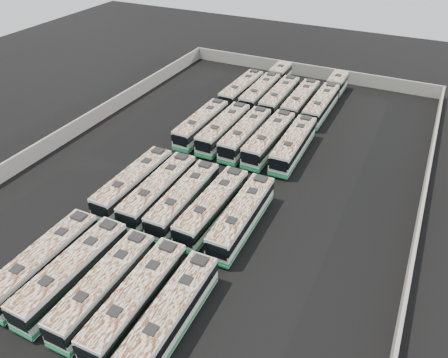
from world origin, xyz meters
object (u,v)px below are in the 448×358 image
bus_midfront_far_right (242,216)px  bus_midback_right (269,139)px  bus_midfront_center (184,199)px  bus_midfront_right (213,207)px  bus_midback_far_right (294,145)px  bus_back_center (280,97)px  bus_front_far_right (171,315)px  bus_midback_left (224,129)px  bus_midfront_left (159,191)px  bus_midback_far_left (202,124)px  bus_front_center (105,286)px  bus_front_far_left (44,261)px  bus_midfront_far_left (134,183)px  bus_front_left (73,272)px  bus_back_far_left (242,90)px  bus_front_right (137,299)px  bus_back_right (300,101)px  bus_midback_center (245,134)px  bus_back_far_right (327,98)px  bus_back_left (267,86)px

bus_midfront_far_right → bus_midback_right: size_ratio=0.97×
bus_midfront_center → bus_midfront_right: bearing=2.1°
bus_midback_far_right → bus_back_center: (-6.61, 13.01, -0.00)m
bus_front_far_right → bus_midback_left: (-9.73, 29.15, 0.02)m
bus_front_far_right → bus_midfront_left: (-9.73, 13.33, 0.05)m
bus_midback_far_left → bus_midback_left: bearing=1.0°
bus_front_center → bus_front_far_right: size_ratio=0.99×
bus_front_far_right → bus_back_center: size_ratio=0.99×
bus_midfront_center → bus_front_far_left: bearing=-116.9°
bus_midfront_far_left → bus_midfront_far_right: 13.05m
bus_midback_far_left → bus_midback_right: 9.88m
bus_back_center → bus_midback_far_right: bearing=-63.5°
bus_midfront_far_left → bus_midfront_far_right: (13.05, -0.08, -0.01)m
bus_midfront_center → bus_midback_far_right: bearing=66.6°
bus_front_left → bus_midfront_far_left: 13.62m
bus_midback_far_left → bus_front_far_right: bearing=-65.2°
bus_midback_far_left → bus_midback_far_right: 13.17m
bus_front_far_right → bus_midfront_far_right: size_ratio=0.99×
bus_front_far_left → bus_back_far_left: 42.31m
bus_front_right → bus_back_right: 42.21m
bus_midfront_center → bus_midback_left: size_ratio=0.99×
bus_midback_right → bus_midfront_center: bearing=-100.6°
bus_front_right → bus_midback_center: size_ratio=1.00×
bus_front_right → bus_midfront_right: bus_front_right is taller
bus_front_left → bus_midfront_left: (0.10, 13.19, 0.01)m
bus_midback_center → bus_midback_right: 3.27m
bus_midback_far_right → bus_back_far_right: 16.14m
bus_front_center → bus_back_far_right: bearing=81.2°
bus_midfront_right → bus_midback_far_left: bearing=123.3°
bus_midback_left → bus_back_far_right: (9.72, 16.20, -0.04)m
bus_midfront_right → bus_back_left: size_ratio=0.66×
bus_front_left → bus_front_center: (3.39, -0.03, -0.05)m
bus_midback_far_right → bus_back_left: 19.08m
bus_midback_far_left → bus_midback_right: bus_midback_right is taller
bus_midback_right → bus_midback_far_right: bearing=1.9°
bus_back_right → bus_midfront_far_right: bearing=-83.6°
bus_front_far_right → bus_midfront_left: size_ratio=0.97×
bus_front_left → bus_midback_center: bus_front_left is taller
bus_midfront_left → bus_midback_far_left: size_ratio=1.04×
bus_front_center → bus_midback_right: 29.23m
bus_midback_center → bus_back_far_left: bearing=116.3°
bus_front_far_left → bus_midback_right: bus_midback_right is taller
bus_front_right → bus_midback_left: (-6.49, 29.00, -0.00)m
bus_front_center → bus_back_far_right: 45.69m
bus_back_far_left → bus_back_left: 4.42m
bus_front_far_left → bus_midfront_left: (3.29, 13.28, 0.04)m
bus_back_far_left → bus_back_right: 9.76m
bus_midfront_far_right → bus_front_right: bearing=-104.8°
bus_back_left → bus_front_center: bearing=-86.3°
bus_back_far_left → bus_back_right: bus_back_far_left is taller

